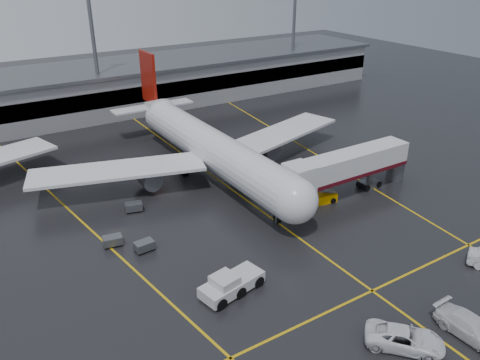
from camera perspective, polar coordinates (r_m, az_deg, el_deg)
ground at (r=61.87m, az=0.58°, el=-2.26°), size 220.00×220.00×0.00m
apron_line_centre at (r=61.87m, az=0.58°, el=-2.25°), size 0.25×90.00×0.02m
apron_line_stop at (r=47.80m, az=15.37°, el=-12.53°), size 60.00×0.25×0.02m
apron_line_left at (r=63.69m, az=-19.88°, el=-3.04°), size 9.99×69.35×0.02m
apron_line_right at (r=79.03m, az=7.66°, el=3.83°), size 7.57×69.64×0.02m
terminal at (r=101.56m, az=-14.48°, el=10.64°), size 122.00×19.00×8.60m
light_mast_mid at (r=92.58m, az=-16.96°, el=15.45°), size 3.00×1.20×25.45m
light_mast_right at (r=113.27m, az=6.41°, el=17.95°), size 3.00×1.20×25.45m
main_airliner at (r=67.77m, az=-3.86°, el=4.12°), size 48.80×45.60×14.10m
jet_bridge at (r=62.86m, az=12.75°, el=1.51°), size 19.90×3.40×6.05m
pushback_tractor at (r=45.47m, az=-1.13°, el=-12.26°), size 6.66×3.77×2.25m
belt_loader at (r=61.64m, az=9.58°, el=-2.12°), size 4.07×2.29×2.45m
service_van_a at (r=42.35m, az=18.91°, el=-17.31°), size 6.27×6.53×1.72m
service_van_b at (r=45.21m, az=25.78°, el=-15.51°), size 2.72×6.34×1.82m
baggage_cart_a at (r=52.29m, az=-11.26°, el=-7.62°), size 2.08×1.43×1.12m
baggage_cart_b at (r=53.92m, az=-14.83°, el=-6.92°), size 2.19×1.61×1.12m
baggage_cart_c at (r=60.15m, az=-12.46°, el=-3.09°), size 2.26×1.76×1.12m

